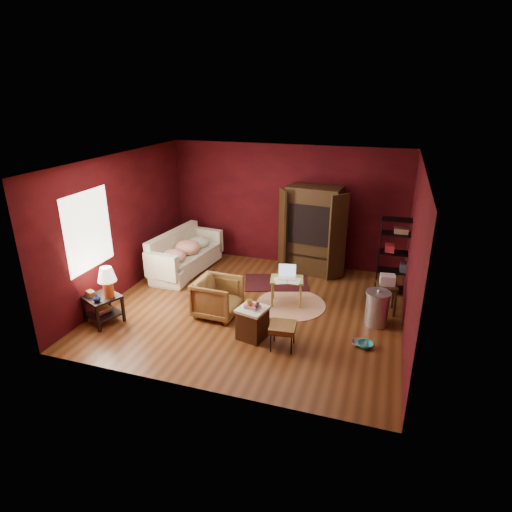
# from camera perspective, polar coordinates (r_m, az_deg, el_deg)

# --- Properties ---
(room) EXTENTS (5.54, 5.04, 2.84)m
(room) POSITION_cam_1_polar(r_m,az_deg,el_deg) (7.73, -0.77, 2.26)
(room) COLOR brown
(room) RESTS_ON ground
(sofa) EXTENTS (0.60, 1.96, 0.76)m
(sofa) POSITION_cam_1_polar(r_m,az_deg,el_deg) (9.87, -9.63, -0.02)
(sofa) COLOR #E9ECCB
(sofa) RESTS_ON ground
(armchair) EXTENTS (0.74, 0.79, 0.79)m
(armchair) POSITION_cam_1_polar(r_m,az_deg,el_deg) (7.91, -5.13, -5.29)
(armchair) COLOR black
(armchair) RESTS_ON ground
(pet_bowl_steel) EXTENTS (0.26, 0.10, 0.25)m
(pet_bowl_steel) POSITION_cam_1_polar(r_m,az_deg,el_deg) (7.33, 13.65, -10.62)
(pet_bowl_steel) COLOR silver
(pet_bowl_steel) RESTS_ON ground
(pet_bowl_turquoise) EXTENTS (0.27, 0.13, 0.26)m
(pet_bowl_turquoise) POSITION_cam_1_polar(r_m,az_deg,el_deg) (7.29, 14.41, -10.83)
(pet_bowl_turquoise) COLOR #28B3BD
(pet_bowl_turquoise) RESTS_ON ground
(vase) EXTENTS (0.16, 0.17, 0.13)m
(vase) POSITION_cam_1_polar(r_m,az_deg,el_deg) (7.87, -20.46, -5.30)
(vase) COLOR #0C153F
(vase) RESTS_ON side_table
(mug) EXTENTS (0.12, 0.10, 0.11)m
(mug) POSITION_cam_1_polar(r_m,az_deg,el_deg) (7.07, -0.92, -6.13)
(mug) COLOR #D2D167
(mug) RESTS_ON hamper
(side_table) EXTENTS (0.71, 0.71, 1.07)m
(side_table) POSITION_cam_1_polar(r_m,az_deg,el_deg) (7.99, -19.50, -4.27)
(side_table) COLOR black
(side_table) RESTS_ON ground
(sofa_cushions) EXTENTS (1.04, 2.13, 0.86)m
(sofa_cushions) POSITION_cam_1_polar(r_m,az_deg,el_deg) (9.86, -9.60, 0.19)
(sofa_cushions) COLOR #E9ECCB
(sofa_cushions) RESTS_ON sofa
(hamper) EXTENTS (0.54, 0.54, 0.63)m
(hamper) POSITION_cam_1_polar(r_m,az_deg,el_deg) (7.25, -0.48, -8.82)
(hamper) COLOR #482710
(hamper) RESTS_ON ground
(footstool) EXTENTS (0.45, 0.45, 0.42)m
(footstool) POSITION_cam_1_polar(r_m,az_deg,el_deg) (6.95, 3.60, -9.54)
(footstool) COLOR black
(footstool) RESTS_ON ground
(rug_round) EXTENTS (1.53, 1.53, 0.01)m
(rug_round) POSITION_cam_1_polar(r_m,az_deg,el_deg) (8.44, 4.65, -6.43)
(rug_round) COLOR beige
(rug_round) RESTS_ON ground
(rug_oriental) EXTENTS (1.55, 1.26, 0.01)m
(rug_oriental) POSITION_cam_1_polar(r_m,az_deg,el_deg) (9.31, 2.72, -3.53)
(rug_oriental) COLOR #431116
(rug_oriental) RESTS_ON ground
(laptop_desk) EXTENTS (0.70, 0.59, 0.77)m
(laptop_desk) POSITION_cam_1_polar(r_m,az_deg,el_deg) (8.27, 4.13, -3.38)
(laptop_desk) COLOR #B8C259
(laptop_desk) RESTS_ON ground
(tv_armoire) EXTENTS (1.55, 0.92, 1.98)m
(tv_armoire) POSITION_cam_1_polar(r_m,az_deg,el_deg) (9.59, 7.55, 3.57)
(tv_armoire) COLOR #321F0E
(tv_armoire) RESTS_ON ground
(wire_shelving) EXTENTS (0.78, 0.35, 1.59)m
(wire_shelving) POSITION_cam_1_polar(r_m,az_deg,el_deg) (9.00, 18.51, 0.32)
(wire_shelving) COLOR black
(wire_shelving) RESTS_ON ground
(small_stand) EXTENTS (0.42, 0.42, 0.75)m
(small_stand) POSITION_cam_1_polar(r_m,az_deg,el_deg) (8.28, 17.07, -3.65)
(small_stand) COLOR #321F0E
(small_stand) RESTS_ON ground
(trash_can) EXTENTS (0.50, 0.50, 0.69)m
(trash_can) POSITION_cam_1_polar(r_m,az_deg,el_deg) (7.90, 15.83, -6.70)
(trash_can) COLOR silver
(trash_can) RESTS_ON ground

